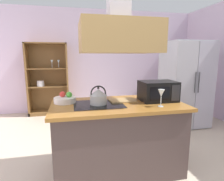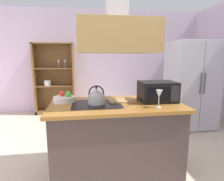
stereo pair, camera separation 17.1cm
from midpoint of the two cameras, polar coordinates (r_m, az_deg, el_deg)
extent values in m
plane|color=beige|center=(2.73, 0.73, -22.49)|extent=(7.80, 7.80, 0.00)
cube|color=silver|center=(5.28, -4.51, 8.93)|extent=(6.00, 0.12, 2.70)
cube|color=#493936|center=(2.53, 3.21, -14.29)|extent=(1.56, 0.80, 0.86)
cube|color=#9D6629|center=(2.37, 3.32, -4.38)|extent=(1.64, 0.88, 0.04)
cube|color=black|center=(2.33, -2.61, -4.10)|extent=(0.60, 0.48, 0.00)
cube|color=#A98349|center=(2.31, 3.55, 15.69)|extent=(0.90, 0.70, 0.36)
cube|color=#AEB4BC|center=(4.29, 23.73, 1.58)|extent=(0.90, 0.72, 1.78)
cube|color=#BABBC0|center=(3.86, 23.83, 0.67)|extent=(0.44, 0.03, 1.74)
cube|color=#B8B7C4|center=(4.12, 29.14, 0.80)|extent=(0.44, 0.03, 1.74)
cylinder|color=#4C4C51|center=(3.92, 26.44, 1.94)|extent=(0.02, 0.02, 0.40)
cylinder|color=#4C4C51|center=(3.97, 27.39, 1.94)|extent=(0.02, 0.02, 0.40)
cube|color=brown|center=(5.17, -21.26, 3.24)|extent=(0.04, 0.40, 1.81)
cube|color=brown|center=(5.04, -10.58, 3.61)|extent=(0.04, 0.40, 1.81)
cube|color=brown|center=(5.06, -16.50, 13.46)|extent=(1.00, 0.40, 0.03)
cube|color=brown|center=(5.25, -15.51, -5.94)|extent=(1.00, 0.40, 0.08)
cube|color=brown|center=(5.27, -15.73, 3.69)|extent=(1.00, 0.02, 1.81)
cube|color=brown|center=(5.11, -15.89, 1.43)|extent=(0.92, 0.36, 0.02)
cube|color=brown|center=(5.06, -16.14, 6.48)|extent=(0.92, 0.36, 0.02)
cylinder|color=white|center=(5.08, -17.98, 1.69)|extent=(0.18, 0.18, 0.05)
cylinder|color=white|center=(5.07, -18.01, 2.20)|extent=(0.17, 0.17, 0.05)
cylinder|color=white|center=(5.07, -18.04, 2.70)|extent=(0.16, 0.16, 0.05)
cylinder|color=silver|center=(5.00, -14.87, 7.33)|extent=(0.01, 0.01, 0.12)
cone|color=silver|center=(5.00, -14.93, 8.47)|extent=(0.07, 0.07, 0.08)
cylinder|color=silver|center=(4.99, -13.04, 7.40)|extent=(0.01, 0.01, 0.12)
cone|color=silver|center=(4.98, -13.08, 8.55)|extent=(0.07, 0.07, 0.08)
cylinder|color=#BBBDB8|center=(2.32, -2.63, -2.70)|extent=(0.21, 0.21, 0.11)
cone|color=#B6BFC5|center=(2.30, -2.64, -0.44)|extent=(0.20, 0.20, 0.07)
sphere|color=black|center=(2.29, -2.66, 0.82)|extent=(0.03, 0.03, 0.03)
torus|color=black|center=(2.30, -2.64, -0.82)|extent=(0.19, 0.02, 0.19)
cube|color=tan|center=(2.48, 4.85, -3.06)|extent=(0.35, 0.25, 0.02)
cube|color=black|center=(2.54, 15.48, -0.30)|extent=(0.46, 0.34, 0.26)
cube|color=black|center=(2.36, 15.95, -1.12)|extent=(0.26, 0.01, 0.17)
cube|color=#262628|center=(2.46, 20.45, -0.94)|extent=(0.11, 0.01, 0.20)
cylinder|color=silver|center=(2.27, 16.01, -4.89)|extent=(0.06, 0.06, 0.01)
cylinder|color=silver|center=(2.25, 16.08, -3.47)|extent=(0.01, 0.01, 0.11)
cone|color=silver|center=(2.23, 16.21, -0.98)|extent=(0.08, 0.08, 0.09)
cylinder|color=silver|center=(2.49, -12.35, -2.63)|extent=(0.28, 0.28, 0.07)
sphere|color=green|center=(2.48, -11.14, -1.08)|extent=(0.08, 0.08, 0.08)
sphere|color=red|center=(2.52, -12.98, -0.96)|extent=(0.08, 0.08, 0.08)
camera|label=1|loc=(0.09, -88.17, 0.34)|focal=30.24mm
camera|label=2|loc=(0.09, 91.83, -0.34)|focal=30.24mm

